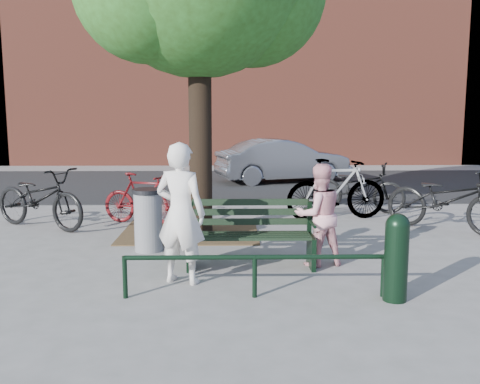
{
  "coord_description": "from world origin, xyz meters",
  "views": [
    {
      "loc": [
        -0.28,
        -7.17,
        2.15
      ],
      "look_at": [
        -0.13,
        1.0,
        0.91
      ],
      "focal_mm": 40.0,
      "sensor_mm": 36.0,
      "label": 1
    }
  ],
  "objects_px": {
    "litter_bin": "(148,220)",
    "bollard": "(396,254)",
    "park_bench": "(251,232)",
    "person_left": "(181,213)",
    "person_right": "(319,215)",
    "bicycle_c": "(358,187)",
    "parked_car": "(283,161)"
  },
  "relations": [
    {
      "from": "litter_bin",
      "to": "bollard",
      "type": "bearing_deg",
      "value": -35.77
    },
    {
      "from": "park_bench",
      "to": "litter_bin",
      "type": "distance_m",
      "value": 1.77
    },
    {
      "from": "person_left",
      "to": "person_right",
      "type": "xyz_separation_m",
      "value": [
        1.85,
        0.73,
        -0.17
      ]
    },
    {
      "from": "person_left",
      "to": "bicycle_c",
      "type": "relative_size",
      "value": 0.88
    },
    {
      "from": "bicycle_c",
      "to": "parked_car",
      "type": "xyz_separation_m",
      "value": [
        -1.14,
        4.81,
        0.13
      ]
    },
    {
      "from": "park_bench",
      "to": "litter_bin",
      "type": "relative_size",
      "value": 1.8
    },
    {
      "from": "litter_bin",
      "to": "parked_car",
      "type": "xyz_separation_m",
      "value": [
        2.87,
        8.03,
        0.17
      ]
    },
    {
      "from": "park_bench",
      "to": "person_right",
      "type": "bearing_deg",
      "value": 1.77
    },
    {
      "from": "bollard",
      "to": "litter_bin",
      "type": "height_order",
      "value": "bollard"
    },
    {
      "from": "person_left",
      "to": "parked_car",
      "type": "relative_size",
      "value": 0.44
    },
    {
      "from": "litter_bin",
      "to": "bicycle_c",
      "type": "bearing_deg",
      "value": 38.76
    },
    {
      "from": "bollard",
      "to": "litter_bin",
      "type": "bearing_deg",
      "value": 144.23
    },
    {
      "from": "bicycle_c",
      "to": "person_right",
      "type": "bearing_deg",
      "value": -177.1
    },
    {
      "from": "park_bench",
      "to": "litter_bin",
      "type": "bearing_deg",
      "value": 151.06
    },
    {
      "from": "park_bench",
      "to": "bollard",
      "type": "distance_m",
      "value": 2.14
    },
    {
      "from": "litter_bin",
      "to": "bicycle_c",
      "type": "xyz_separation_m",
      "value": [
        4.01,
        3.22,
        0.04
      ]
    },
    {
      "from": "parked_car",
      "to": "bicycle_c",
      "type": "bearing_deg",
      "value": 176.93
    },
    {
      "from": "park_bench",
      "to": "person_right",
      "type": "relative_size",
      "value": 1.21
    },
    {
      "from": "person_right",
      "to": "bollard",
      "type": "relative_size",
      "value": 1.42
    },
    {
      "from": "litter_bin",
      "to": "person_left",
      "type": "bearing_deg",
      "value": -67.4
    },
    {
      "from": "person_left",
      "to": "bollard",
      "type": "bearing_deg",
      "value": -176.25
    },
    {
      "from": "park_bench",
      "to": "parked_car",
      "type": "bearing_deg",
      "value": 81.52
    },
    {
      "from": "bicycle_c",
      "to": "parked_car",
      "type": "distance_m",
      "value": 4.94
    },
    {
      "from": "park_bench",
      "to": "bicycle_c",
      "type": "bearing_deg",
      "value": 58.86
    },
    {
      "from": "person_right",
      "to": "parked_car",
      "type": "distance_m",
      "value": 8.86
    },
    {
      "from": "person_left",
      "to": "bicycle_c",
      "type": "xyz_separation_m",
      "value": [
        3.36,
        4.78,
        -0.36
      ]
    },
    {
      "from": "bicycle_c",
      "to": "litter_bin",
      "type": "bearing_deg",
      "value": 152.16
    },
    {
      "from": "person_left",
      "to": "bollard",
      "type": "distance_m",
      "value": 2.62
    },
    {
      "from": "litter_bin",
      "to": "parked_car",
      "type": "height_order",
      "value": "parked_car"
    },
    {
      "from": "person_right",
      "to": "bicycle_c",
      "type": "distance_m",
      "value": 4.33
    },
    {
      "from": "person_left",
      "to": "parked_car",
      "type": "distance_m",
      "value": 9.85
    },
    {
      "from": "person_left",
      "to": "litter_bin",
      "type": "height_order",
      "value": "person_left"
    }
  ]
}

